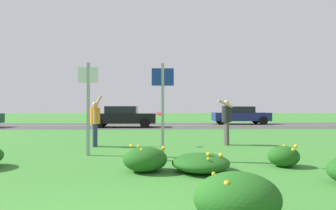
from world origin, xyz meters
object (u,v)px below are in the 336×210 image
(person_catcher_dark_shirt, at_px, (226,118))
(frisbee_red, at_px, (160,114))
(car_black_center_left, at_px, (123,117))
(sign_post_near_path, at_px, (88,99))
(person_thrower_orange_shirt, at_px, (95,120))
(sign_post_by_roadside, at_px, (163,101))
(car_navy_center_right, at_px, (240,115))

(person_catcher_dark_shirt, height_order, frisbee_red, person_catcher_dark_shirt)
(frisbee_red, distance_m, car_black_center_left, 10.09)
(sign_post_near_path, relative_size, person_catcher_dark_shirt, 1.59)
(sign_post_near_path, height_order, person_thrower_orange_shirt, sign_post_near_path)
(sign_post_by_roadside, height_order, frisbee_red, sign_post_by_roadside)
(person_thrower_orange_shirt, xyz_separation_m, car_navy_center_right, (8.86, 13.06, -0.19))
(sign_post_by_roadside, xyz_separation_m, frisbee_red, (-0.06, 2.68, -0.38))
(person_catcher_dark_shirt, bearing_deg, sign_post_by_roadside, -128.38)
(person_catcher_dark_shirt, xyz_separation_m, frisbee_red, (-2.39, -0.26, 0.15))
(person_thrower_orange_shirt, distance_m, car_navy_center_right, 15.78)
(sign_post_near_path, height_order, car_black_center_left, sign_post_near_path)
(sign_post_by_roadside, bearing_deg, person_thrower_orange_shirt, 130.84)
(sign_post_by_roadside, height_order, person_thrower_orange_shirt, sign_post_by_roadside)
(sign_post_by_roadside, bearing_deg, sign_post_near_path, 157.86)
(person_thrower_orange_shirt, distance_m, person_catcher_dark_shirt, 4.65)
(person_thrower_orange_shirt, height_order, car_navy_center_right, person_thrower_orange_shirt)
(person_catcher_dark_shirt, xyz_separation_m, car_navy_center_right, (4.22, 12.78, -0.23))
(sign_post_by_roadside, distance_m, frisbee_red, 2.71)
(person_catcher_dark_shirt, distance_m, frisbee_red, 2.41)
(sign_post_near_path, height_order, frisbee_red, sign_post_near_path)
(car_black_center_left, bearing_deg, person_catcher_dark_shirt, -62.45)
(person_catcher_dark_shirt, bearing_deg, frisbee_red, -173.72)
(person_thrower_orange_shirt, distance_m, frisbee_red, 2.26)
(frisbee_red, height_order, car_black_center_left, car_black_center_left)
(person_catcher_dark_shirt, xyz_separation_m, car_black_center_left, (-4.95, 9.49, -0.23))
(sign_post_near_path, distance_m, sign_post_by_roadside, 2.26)
(sign_post_near_path, relative_size, car_navy_center_right, 0.58)
(sign_post_by_roadside, distance_m, person_thrower_orange_shirt, 3.58)
(sign_post_near_path, xyz_separation_m, car_navy_center_right, (8.64, 14.88, -0.84))
(person_thrower_orange_shirt, bearing_deg, frisbee_red, 0.35)
(car_navy_center_right, bearing_deg, frisbee_red, -116.87)
(car_black_center_left, bearing_deg, sign_post_near_path, -87.40)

